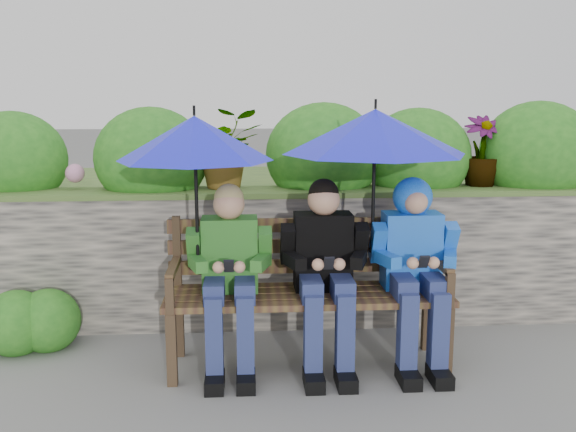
{
  "coord_description": "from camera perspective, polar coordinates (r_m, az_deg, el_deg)",
  "views": [
    {
      "loc": [
        -0.27,
        -3.95,
        1.72
      ],
      "look_at": [
        0.0,
        0.1,
        0.95
      ],
      "focal_mm": 40.0,
      "sensor_mm": 36.0,
      "label": 1
    }
  ],
  "objects": [
    {
      "name": "boy_right",
      "position": [
        4.14,
        11.2,
        -3.52
      ],
      "size": [
        0.54,
        0.66,
        1.21
      ],
      "color": "#0648BA",
      "rests_on": "ground"
    },
    {
      "name": "garden_backdrop",
      "position": [
        5.67,
        -0.66,
        -0.46
      ],
      "size": [
        8.0,
        2.88,
        1.71
      ],
      "color": "#403E3B",
      "rests_on": "ground"
    },
    {
      "name": "park_bench",
      "position": [
        4.14,
        1.69,
        -5.86
      ],
      "size": [
        1.79,
        0.53,
        0.95
      ],
      "color": "#3C2C1D",
      "rests_on": "ground"
    },
    {
      "name": "boy_left",
      "position": [
        4.0,
        -5.2,
        -4.69
      ],
      "size": [
        0.52,
        0.61,
        1.18
      ],
      "color": "#377729",
      "rests_on": "ground"
    },
    {
      "name": "umbrella_left",
      "position": [
        3.88,
        -8.28,
        6.83
      ],
      "size": [
        0.94,
        0.94,
        0.95
      ],
      "color": "#1419DF",
      "rests_on": "ground"
    },
    {
      "name": "boy_middle",
      "position": [
        4.03,
        3.29,
        -4.4
      ],
      "size": [
        0.55,
        0.63,
        1.2
      ],
      "color": "black",
      "rests_on": "ground"
    },
    {
      "name": "umbrella_right",
      "position": [
        4.02,
        7.73,
        7.43
      ],
      "size": [
        1.15,
        1.15,
        0.97
      ],
      "color": "#1419DF",
      "rests_on": "ground"
    },
    {
      "name": "ground",
      "position": [
        4.32,
        0.09,
        -12.74
      ],
      "size": [
        60.0,
        60.0,
        0.0
      ],
      "primitive_type": "plane",
      "color": "slate",
      "rests_on": "ground"
    }
  ]
}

